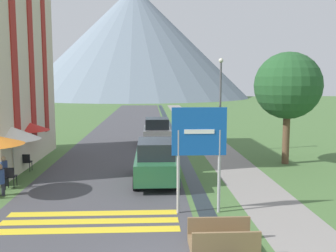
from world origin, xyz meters
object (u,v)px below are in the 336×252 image
road_sign (199,143)px  cafe_chair_near_left (1,177)px  person_seated_far (4,169)px  streetlamp (220,97)px  cafe_chair_far_right (26,161)px  tree_by_path (288,86)px  footbridge (222,240)px  cafe_chair_near_right (10,175)px  cafe_umbrella_middle_white (12,133)px  cafe_umbrella_rear_red (27,126)px  parked_car_far (157,131)px  person_seated_near (0,178)px  parked_car_near (156,161)px

road_sign → cafe_chair_near_left: size_ratio=4.08×
person_seated_far → streetlamp: streetlamp is taller
cafe_chair_far_right → tree_by_path: size_ratio=0.15×
footbridge → cafe_chair_near_left: (-7.77, 5.70, 0.29)m
cafe_chair_near_right → cafe_umbrella_middle_white: (-0.34, 1.39, 1.53)m
cafe_umbrella_middle_white → tree_by_path: 13.47m
footbridge → cafe_umbrella_middle_white: cafe_umbrella_middle_white is taller
footbridge → person_seated_far: 10.06m
footbridge → cafe_chair_far_right: (-7.75, 8.70, 0.29)m
person_seated_far → tree_by_path: (13.11, 3.56, 3.36)m
cafe_chair_near_right → cafe_chair_far_right: size_ratio=1.00×
cafe_umbrella_rear_red → tree_by_path: size_ratio=0.39×
parked_car_far → tree_by_path: tree_by_path is taller
cafe_chair_near_left → cafe_chair_far_right: (0.02, 3.00, 0.00)m
person_seated_far → streetlamp: (10.29, 7.02, 2.63)m
tree_by_path → streetlamp: bearing=129.3°
streetlamp → tree_by_path: 4.52m
cafe_chair_near_left → cafe_umbrella_middle_white: (-0.08, 1.63, 1.53)m
person_seated_far → person_seated_near: bearing=-74.1°
cafe_chair_near_right → streetlamp: size_ratio=0.15×
cafe_chair_near_right → cafe_chair_far_right: same height
cafe_chair_far_right → parked_car_near: bearing=-25.7°
parked_car_near → tree_by_path: tree_by_path is taller
cafe_chair_far_right → streetlamp: (10.16, 4.57, 2.81)m
cafe_chair_near_left → cafe_chair_far_right: size_ratio=1.00×
road_sign → parked_car_near: road_sign is taller
parked_car_near → cafe_umbrella_rear_red: bearing=152.0°
parked_car_far → person_seated_near: parked_car_far is taller
road_sign → cafe_chair_near_left: 8.28m
cafe_umbrella_rear_red → road_sign: bearing=-43.0°
road_sign → cafe_chair_near_right: bearing=155.8°
parked_car_near → tree_by_path: size_ratio=0.71×
cafe_umbrella_middle_white → person_seated_far: 1.73m
cafe_umbrella_rear_red → person_seated_near: bearing=-83.4°
footbridge → cafe_umbrella_middle_white: 10.89m
cafe_chair_near_right → person_seated_near: (0.02, -1.05, 0.16)m
person_seated_far → cafe_umbrella_middle_white: bearing=88.4°
footbridge → parked_car_near: bearing=103.8°
road_sign → cafe_umbrella_rear_red: (-7.80, 7.28, -0.28)m
footbridge → cafe_chair_far_right: 11.65m
cafe_umbrella_middle_white → tree_by_path: tree_by_path is taller
road_sign → parked_car_near: bearing=109.1°
cafe_chair_near_left → streetlamp: bearing=63.7°
footbridge → road_sign: bearing=95.8°
cafe_chair_far_right → cafe_umbrella_rear_red: cafe_umbrella_rear_red is taller
cafe_umbrella_rear_red → person_seated_near: size_ratio=1.88×
cafe_umbrella_middle_white → cafe_chair_far_right: bearing=85.9°
parked_car_near → streetlamp: 8.22m
parked_car_near → cafe_chair_near_right: bearing=-174.4°
cafe_umbrella_middle_white → cafe_umbrella_rear_red: size_ratio=1.06×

